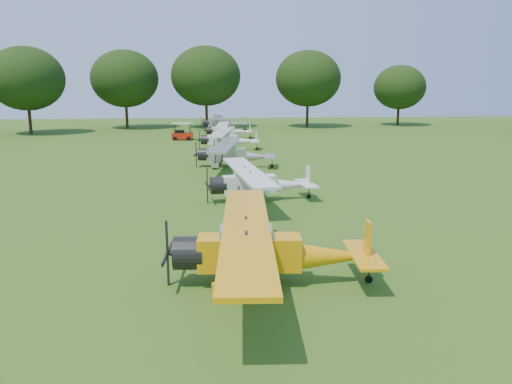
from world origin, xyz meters
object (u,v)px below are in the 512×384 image
aircraft_3 (257,181)px  aircraft_4 (232,153)px  aircraft_5 (227,138)px  golf_cart (182,134)px  aircraft_6 (227,129)px  aircraft_2 (265,247)px  aircraft_7 (222,122)px

aircraft_3 → aircraft_4: (-0.87, 12.61, 0.04)m
aircraft_4 → aircraft_5: (-0.00, 11.82, -0.04)m
golf_cart → aircraft_6: bearing=21.0°
aircraft_3 → golf_cart: (-6.19, 34.26, -0.50)m
aircraft_2 → aircraft_4: (0.10, 25.43, -0.12)m
aircraft_3 → aircraft_5: 24.44m
aircraft_2 → aircraft_4: aircraft_2 is taller
aircraft_4 → aircraft_7: size_ratio=0.98×
aircraft_2 → aircraft_5: bearing=93.8°
aircraft_5 → aircraft_7: 23.24m
aircraft_5 → aircraft_2: bearing=-81.7°
aircraft_3 → aircraft_5: (-0.88, 24.42, -0.00)m
aircraft_5 → aircraft_6: size_ratio=1.06×
aircraft_2 → aircraft_7: aircraft_2 is taller
aircraft_3 → aircraft_6: bearing=84.4°
aircraft_4 → golf_cart: 22.30m
aircraft_7 → golf_cart: size_ratio=4.20×
golf_cart → aircraft_5: bearing=-56.3°
aircraft_3 → aircraft_4: aircraft_4 is taller
aircraft_2 → aircraft_5: aircraft_2 is taller
aircraft_4 → golf_cart: bearing=113.0°
aircraft_5 → aircraft_7: size_ratio=0.95×
aircraft_7 → aircraft_3: bearing=-89.5°
aircraft_2 → aircraft_7: 60.48m
aircraft_5 → aircraft_6: 11.45m
aircraft_2 → aircraft_5: size_ratio=1.13×
aircraft_5 → golf_cart: bearing=126.8°
aircraft_2 → aircraft_4: bearing=93.7°
aircraft_5 → aircraft_6: bearing=96.3°
aircraft_4 → aircraft_5: aircraft_4 is taller
aircraft_6 → golf_cart: bearing=-160.6°
aircraft_3 → golf_cart: size_ratio=4.00×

